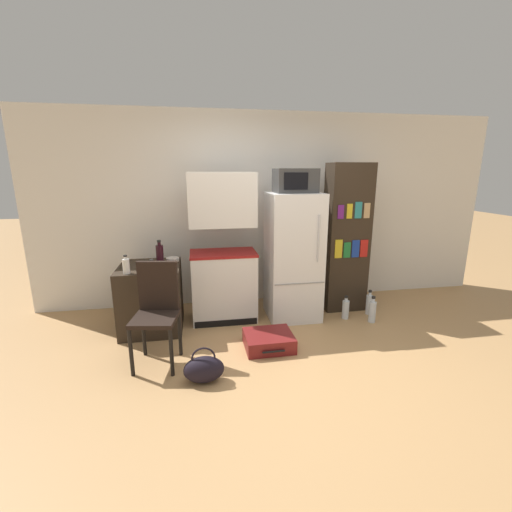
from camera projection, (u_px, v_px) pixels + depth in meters
ground_plane at (296, 374)px, 3.15m from camera, size 24.00×24.00×0.00m
wall_back at (272, 210)px, 4.78m from camera, size 6.40×0.10×2.59m
side_table at (151, 297)px, 4.01m from camera, size 0.69×0.72×0.77m
kitchen_hutch at (223, 254)px, 4.16m from camera, size 0.80×0.49×1.81m
refrigerator at (293, 257)px, 4.25m from camera, size 0.63×0.63×1.57m
microwave at (295, 181)px, 4.03m from camera, size 0.48×0.37×0.28m
bookshelf at (346, 239)px, 4.47m from camera, size 0.55×0.34×1.92m
bottle_ketchup_red at (152, 267)px, 3.64m from camera, size 0.08×0.08×0.15m
bottle_wine_dark at (160, 254)px, 4.00m from camera, size 0.09×0.09×0.28m
bottle_milk_white at (126, 266)px, 3.60m from camera, size 0.07×0.07×0.20m
bowl at (173, 259)px, 4.11m from camera, size 0.15×0.15×0.04m
chair at (157, 305)px, 3.26m from camera, size 0.46×0.46×0.99m
suitcase_large_flat at (269, 341)px, 3.62m from camera, size 0.51×0.46×0.16m
handbag at (204, 369)px, 3.02m from camera, size 0.36×0.20×0.33m
water_bottle_front at (346, 309)px, 4.32m from camera, size 0.09×0.09×0.30m
water_bottle_middle at (369, 304)px, 4.45m from camera, size 0.08×0.08×0.33m
water_bottle_back at (372, 311)px, 4.22m from camera, size 0.09×0.09×0.34m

